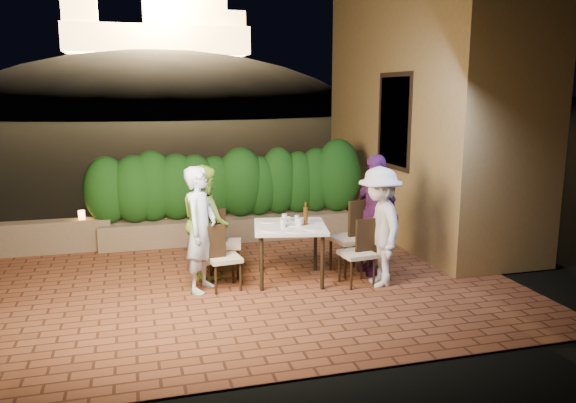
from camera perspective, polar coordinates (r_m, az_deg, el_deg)
name	(u,v)px	position (r m, az deg, el deg)	size (l,w,h in m)	color
ground	(244,287)	(7.39, -4.52, -8.64)	(400.00, 400.00, 0.00)	black
terrace_floor	(237,279)	(7.87, -5.21, -7.82)	(7.00, 6.00, 0.15)	brown
building_wall	(425,90)	(10.10, 13.78, 10.97)	(1.60, 5.00, 5.00)	#A17A3F
window_pane	(396,121)	(9.31, 10.90, 8.02)	(0.08, 1.00, 1.40)	black
window_frame	(395,121)	(9.30, 10.84, 8.02)	(0.06, 1.15, 1.55)	black
planter	(229,228)	(9.53, -6.00, -2.73)	(4.20, 0.55, 0.40)	#77644B
hedge	(228,185)	(9.38, -6.10, 1.72)	(4.00, 0.70, 1.10)	#144111
parapet	(37,238)	(9.52, -24.14, -3.37)	(2.20, 0.30, 0.50)	#77644B
hill	(162,147)	(67.23, -12.64, 5.40)	(52.00, 40.00, 22.00)	black
fortress	(157,17)	(67.39, -13.19, 17.76)	(26.00, 8.00, 8.00)	#FFCC7A
dining_table	(290,253)	(7.46, 0.21, -5.24)	(0.93, 0.93, 0.75)	white
plate_nw	(270,230)	(7.11, -1.81, -2.88)	(0.25, 0.25, 0.01)	white
plate_sw	(268,221)	(7.57, -2.09, -2.01)	(0.23, 0.23, 0.01)	white
plate_ne	(312,228)	(7.19, 2.42, -2.72)	(0.24, 0.24, 0.01)	white
plate_se	(311,220)	(7.61, 2.38, -1.94)	(0.20, 0.20, 0.01)	white
plate_centre	(293,224)	(7.38, 0.49, -2.35)	(0.24, 0.24, 0.01)	white
plate_front	(296,231)	(7.04, 0.79, -3.02)	(0.24, 0.24, 0.01)	white
glass_nw	(283,223)	(7.22, -0.52, -2.24)	(0.07, 0.07, 0.11)	silver
glass_sw	(284,218)	(7.52, -0.37, -1.69)	(0.07, 0.07, 0.11)	silver
glass_ne	(299,222)	(7.29, 1.15, -2.11)	(0.06, 0.06, 0.11)	silver
glass_se	(297,219)	(7.48, 0.92, -1.80)	(0.06, 0.06, 0.11)	silver
beer_bottle	(306,213)	(7.36, 1.81, -1.21)	(0.06, 0.06, 0.31)	#47290B
bowl	(286,219)	(7.62, -0.17, -1.81)	(0.16, 0.16, 0.04)	white
chair_left_front	(224,257)	(7.17, -6.49, -5.60)	(0.39, 0.39, 0.84)	black
chair_left_back	(225,242)	(7.66, -6.44, -4.13)	(0.43, 0.43, 0.94)	black
chair_right_front	(357,252)	(7.33, 7.03, -5.15)	(0.40, 0.40, 0.86)	black
chair_right_back	(350,237)	(7.79, 6.31, -3.62)	(0.47, 0.47, 1.01)	black
diner_blue	(201,229)	(7.06, -8.87, -2.83)	(0.58, 0.38, 1.58)	#C6E3FF
diner_green	(205,221)	(7.64, -8.38, -1.94)	(0.74, 0.58, 1.53)	#8CC23C
diner_white	(379,227)	(7.28, 9.26, -2.56)	(1.00, 0.57, 1.55)	white
diner_purple	(375,214)	(7.77, 8.84, -1.27)	(0.97, 0.40, 1.65)	#5C2268
parapet_lamp	(82,215)	(9.37, -20.23, -1.29)	(0.10, 0.10, 0.14)	orange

